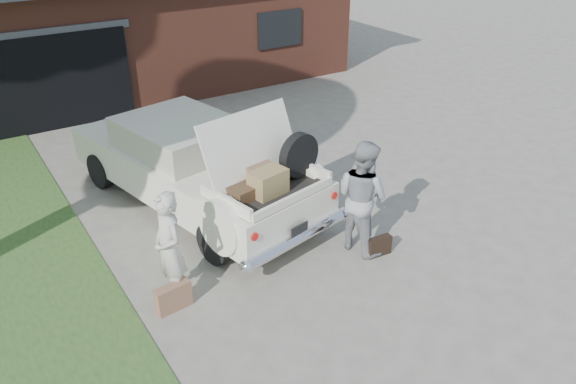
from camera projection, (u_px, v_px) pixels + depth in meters
ground at (310, 273)px, 8.38m from camera, size 90.00×90.00×0.00m
house at (115, 19)px, 16.51m from camera, size 12.80×7.80×3.30m
sedan at (195, 164)px, 9.89m from camera, size 3.07×5.57×2.12m
woman_left at (169, 249)px, 7.48m from camera, size 0.43×0.62×1.65m
woman_right at (362, 197)px, 8.56m from camera, size 0.83×0.99×1.83m
suitcase_left at (173, 297)px, 7.57m from camera, size 0.51×0.21×0.39m
suitcase_right at (379, 246)px, 8.72m from camera, size 0.42×0.17×0.31m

